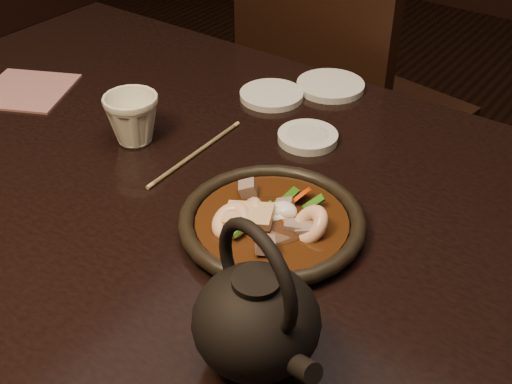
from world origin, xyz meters
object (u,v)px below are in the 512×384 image
Objects in this scene: table at (243,244)px; plate at (272,222)px; teapot at (257,317)px; tea_cup at (132,118)px; chair at (339,105)px.

plate reaches higher than table.
table is at bearing 149.25° from teapot.
tea_cup is 0.50m from teapot.
chair reaches higher than teapot.
table is 1.63× the size of chair.
teapot is at bearing 123.03° from chair.
chair is at bearing 133.24° from teapot.
chair is 10.99× the size of tea_cup.
table is at bearing 160.56° from plate.
tea_cup is 0.49× the size of teapot.
tea_cup is (-0.25, 0.03, 0.12)m from table.
chair is (-0.23, 0.70, -0.14)m from table.
tea_cup reaches higher than table.
table is at bearing 116.94° from chair.
plate is 0.23m from teapot.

